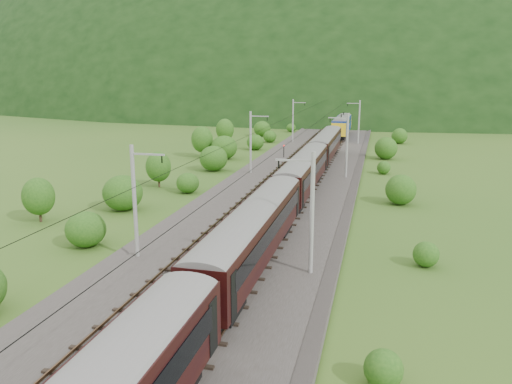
# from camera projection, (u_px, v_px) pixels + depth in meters

# --- Properties ---
(ground) EXTENTS (600.00, 600.00, 0.00)m
(ground) POSITION_uv_depth(u_px,v_px,m) (220.00, 268.00, 34.22)
(ground) COLOR #2F571B
(ground) RESTS_ON ground
(railbed) EXTENTS (14.00, 220.00, 0.30)m
(railbed) POSITION_uv_depth(u_px,v_px,m) (256.00, 224.00, 43.63)
(railbed) COLOR #38332D
(railbed) RESTS_ON ground
(track_left) EXTENTS (2.40, 220.00, 0.27)m
(track_left) POSITION_uv_depth(u_px,v_px,m) (229.00, 220.00, 44.14)
(track_left) COLOR brown
(track_left) RESTS_ON railbed
(track_right) EXTENTS (2.40, 220.00, 0.27)m
(track_right) POSITION_uv_depth(u_px,v_px,m) (283.00, 224.00, 43.01)
(track_right) COLOR brown
(track_right) RESTS_ON railbed
(catenary_left) EXTENTS (2.54, 192.28, 8.00)m
(catenary_left) POSITION_uv_depth(u_px,v_px,m) (251.00, 141.00, 64.83)
(catenary_left) COLOR gray
(catenary_left) RESTS_ON railbed
(catenary_right) EXTENTS (2.54, 192.28, 8.00)m
(catenary_right) POSITION_uv_depth(u_px,v_px,m) (346.00, 144.00, 61.95)
(catenary_right) COLOR gray
(catenary_right) RESTS_ON railbed
(overhead_wires) EXTENTS (4.83, 198.00, 0.03)m
(overhead_wires) POSITION_uv_depth(u_px,v_px,m) (256.00, 146.00, 42.02)
(overhead_wires) COLOR black
(overhead_wires) RESTS_ON ground
(mountain_main) EXTENTS (504.00, 360.00, 244.00)m
(mountain_main) POSITION_uv_depth(u_px,v_px,m) (364.00, 98.00, 279.66)
(mountain_main) COLOR black
(mountain_main) RESTS_ON ground
(mountain_ridge) EXTENTS (336.00, 280.00, 132.00)m
(mountain_ridge) POSITION_uv_depth(u_px,v_px,m) (189.00, 93.00, 345.70)
(mountain_ridge) COLOR black
(mountain_ridge) RESTS_ON ground
(train) EXTENTS (2.82, 136.00, 4.90)m
(train) POSITION_uv_depth(u_px,v_px,m) (284.00, 189.00, 42.87)
(train) COLOR black
(train) RESTS_ON ground
(hazard_post_near) EXTENTS (0.16, 0.16, 1.52)m
(hazard_post_near) POSITION_uv_depth(u_px,v_px,m) (319.00, 144.00, 87.30)
(hazard_post_near) COLOR red
(hazard_post_near) RESTS_ON railbed
(hazard_post_far) EXTENTS (0.17, 0.17, 1.56)m
(hazard_post_far) POSITION_uv_depth(u_px,v_px,m) (320.00, 148.00, 82.66)
(hazard_post_far) COLOR red
(hazard_post_far) RESTS_ON railbed
(signal) EXTENTS (0.21, 0.21, 1.93)m
(signal) POSITION_uv_depth(u_px,v_px,m) (284.00, 150.00, 77.56)
(signal) COLOR black
(signal) RESTS_ON railbed
(vegetation_left) EXTENTS (12.48, 145.12, 6.67)m
(vegetation_left) POSITION_uv_depth(u_px,v_px,m) (130.00, 183.00, 50.69)
(vegetation_left) COLOR #204F15
(vegetation_left) RESTS_ON ground
(vegetation_right) EXTENTS (6.98, 110.64, 3.12)m
(vegetation_right) POSITION_uv_depth(u_px,v_px,m) (395.00, 201.00, 46.69)
(vegetation_right) COLOR #204F15
(vegetation_right) RESTS_ON ground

